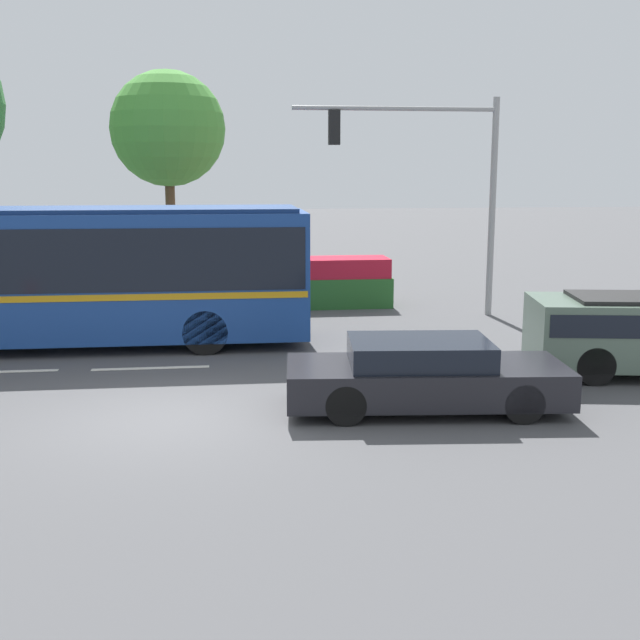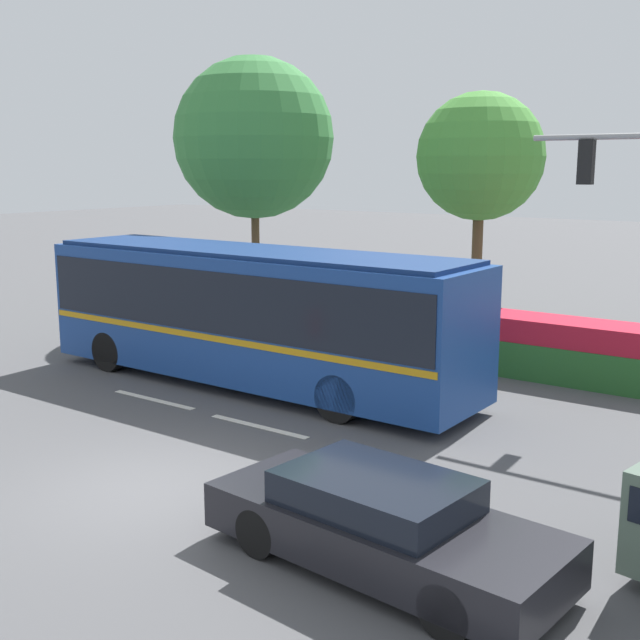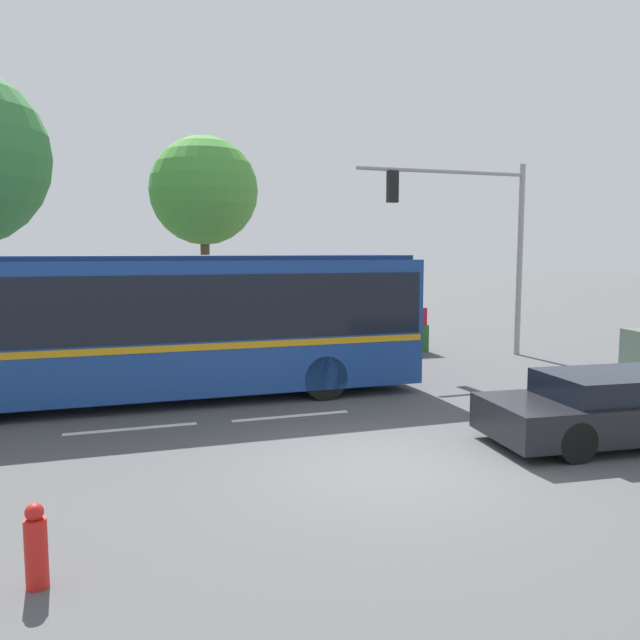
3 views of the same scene
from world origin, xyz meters
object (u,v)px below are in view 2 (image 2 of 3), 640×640
Objects in this scene: city_bus at (252,308)px; street_tree_left at (254,138)px; street_tree_centre at (480,157)px; sedan_foreground at (381,524)px.

street_tree_left is (-5.24, 6.35, 4.13)m from city_bus.
street_tree_left is at bearing -168.05° from street_tree_centre.
street_tree_left is 1.19× the size of street_tree_centre.
street_tree_left reaches higher than city_bus.
sedan_foreground is at bearing -44.60° from street_tree_left.
city_bus is 1.56× the size of street_tree_centre.
street_tree_left is at bearing 140.51° from sedan_foreground.
city_bus is at bearing -104.08° from street_tree_centre.
sedan_foreground is 0.57× the size of street_tree_left.
street_tree_centre is at bearing 11.95° from street_tree_left.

